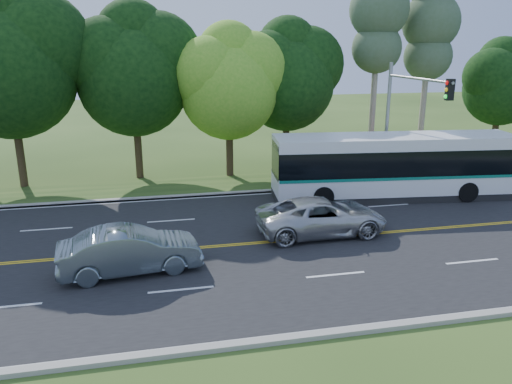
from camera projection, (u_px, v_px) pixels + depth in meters
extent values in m
plane|color=#2E4918|center=(317.00, 238.00, 21.25)|extent=(120.00, 120.00, 0.00)
cube|color=black|center=(317.00, 238.00, 21.25)|extent=(60.00, 14.00, 0.02)
cube|color=#9A978B|center=(276.00, 191.00, 27.94)|extent=(60.00, 0.30, 0.15)
cube|color=#9A978B|center=(396.00, 326.00, 14.53)|extent=(60.00, 0.30, 0.15)
cube|color=#2E4918|center=(269.00, 182.00, 29.68)|extent=(60.00, 4.00, 0.10)
cube|color=gold|center=(318.00, 239.00, 21.17)|extent=(57.00, 0.10, 0.00)
cube|color=gold|center=(317.00, 237.00, 21.32)|extent=(57.00, 0.10, 0.00)
cube|color=silver|center=(5.00, 307.00, 15.68)|extent=(2.20, 0.12, 0.00)
cube|color=silver|center=(181.00, 290.00, 16.77)|extent=(2.20, 0.12, 0.00)
cube|color=silver|center=(335.00, 275.00, 17.87)|extent=(2.20, 0.12, 0.00)
cube|color=silver|center=(472.00, 261.00, 18.96)|extent=(2.20, 0.12, 0.00)
cube|color=silver|center=(46.00, 229.00, 22.24)|extent=(2.20, 0.12, 0.00)
cube|color=silver|center=(171.00, 221.00, 23.33)|extent=(2.20, 0.12, 0.00)
cube|color=silver|center=(285.00, 213.00, 24.43)|extent=(2.20, 0.12, 0.00)
cube|color=silver|center=(388.00, 205.00, 25.52)|extent=(2.20, 0.12, 0.00)
cube|color=silver|center=(483.00, 199.00, 26.62)|extent=(2.20, 0.12, 0.00)
cube|color=silver|center=(277.00, 193.00, 27.67)|extent=(57.00, 0.12, 0.00)
cube|color=silver|center=(392.00, 322.00, 14.82)|extent=(57.00, 0.12, 0.00)
cylinder|color=#322416|center=(20.00, 154.00, 28.22)|extent=(0.44, 0.44, 3.96)
sphere|color=black|center=(9.00, 72.00, 26.94)|extent=(7.20, 7.20, 7.20)
sphere|color=black|center=(39.00, 45.00, 27.13)|extent=(5.76, 5.76, 5.76)
sphere|color=black|center=(6.00, 20.00, 26.56)|extent=(4.68, 4.68, 4.68)
cylinder|color=#322416|center=(138.00, 149.00, 30.50)|extent=(0.44, 0.44, 3.60)
sphere|color=black|center=(134.00, 80.00, 29.33)|extent=(6.60, 6.60, 6.60)
sphere|color=black|center=(158.00, 57.00, 29.53)|extent=(5.28, 5.28, 5.28)
sphere|color=black|center=(108.00, 60.00, 28.55)|extent=(4.95, 4.95, 4.95)
sphere|color=black|center=(133.00, 36.00, 29.02)|extent=(4.29, 4.29, 4.29)
cylinder|color=#322416|center=(230.00, 151.00, 30.71)|extent=(0.44, 0.44, 3.24)
sphere|color=#54A421|center=(229.00, 91.00, 29.67)|extent=(5.80, 5.80, 5.80)
sphere|color=#54A421|center=(249.00, 71.00, 29.88)|extent=(4.64, 4.64, 4.64)
sphere|color=#54A421|center=(209.00, 74.00, 28.96)|extent=(4.35, 4.35, 4.35)
sphere|color=#54A421|center=(229.00, 53.00, 29.45)|extent=(3.77, 3.77, 3.77)
cylinder|color=#322416|center=(286.00, 143.00, 32.89)|extent=(0.44, 0.44, 3.42)
sphere|color=black|center=(287.00, 84.00, 31.80)|extent=(6.00, 6.00, 6.00)
sphere|color=black|center=(306.00, 64.00, 32.01)|extent=(4.80, 4.80, 4.80)
sphere|color=black|center=(270.00, 67.00, 31.08)|extent=(4.50, 4.50, 4.50)
sphere|color=black|center=(287.00, 47.00, 31.56)|extent=(3.90, 3.90, 3.90)
cylinder|color=#9F9480|center=(374.00, 92.00, 33.17)|extent=(0.40, 0.40, 9.80)
sphere|color=#435A38|center=(377.00, 48.00, 32.37)|extent=(3.23, 3.23, 3.23)
sphere|color=#435A38|center=(379.00, 9.00, 31.70)|extent=(3.80, 3.80, 3.80)
cylinder|color=#9F9480|center=(424.00, 95.00, 34.54)|extent=(0.40, 0.40, 9.10)
sphere|color=#435A38|center=(428.00, 56.00, 33.80)|extent=(3.23, 3.23, 3.23)
sphere|color=#435A38|center=(431.00, 22.00, 33.17)|extent=(3.80, 3.80, 3.80)
cylinder|color=#322416|center=(494.00, 135.00, 36.59)|extent=(0.44, 0.44, 3.06)
sphere|color=black|center=(501.00, 89.00, 35.64)|extent=(5.20, 5.20, 5.20)
sphere|color=black|center=(491.00, 76.00, 34.98)|extent=(3.90, 3.90, 3.90)
sphere|color=black|center=(502.00, 61.00, 35.48)|extent=(3.38, 3.38, 3.38)
sphere|color=maroon|center=(321.00, 172.00, 29.33)|extent=(1.50, 1.50, 1.50)
sphere|color=maroon|center=(337.00, 171.00, 29.52)|extent=(1.50, 1.50, 1.50)
sphere|color=maroon|center=(353.00, 170.00, 29.72)|extent=(1.50, 1.50, 1.50)
sphere|color=maroon|center=(369.00, 169.00, 29.92)|extent=(1.50, 1.50, 1.50)
sphere|color=maroon|center=(384.00, 168.00, 30.12)|extent=(1.50, 1.50, 1.50)
sphere|color=maroon|center=(399.00, 167.00, 30.32)|extent=(1.50, 1.50, 1.50)
sphere|color=maroon|center=(414.00, 167.00, 30.52)|extent=(1.50, 1.50, 1.50)
sphere|color=maroon|center=(429.00, 166.00, 30.72)|extent=(1.50, 1.50, 1.50)
sphere|color=maroon|center=(444.00, 165.00, 30.92)|extent=(1.50, 1.50, 1.50)
cube|color=olive|center=(435.00, 178.00, 30.13)|extent=(3.50, 1.40, 0.40)
cylinder|color=gray|center=(387.00, 126.00, 28.40)|extent=(0.20, 0.20, 7.00)
cylinder|color=gray|center=(418.00, 79.00, 24.78)|extent=(0.14, 6.00, 0.14)
cube|color=black|center=(450.00, 90.00, 22.24)|extent=(0.32, 0.28, 0.95)
sphere|color=red|center=(447.00, 83.00, 22.13)|extent=(0.18, 0.18, 0.18)
sphere|color=yellow|center=(446.00, 90.00, 22.21)|extent=(0.18, 0.18, 0.18)
sphere|color=#19D833|center=(446.00, 97.00, 22.30)|extent=(0.18, 0.18, 0.18)
cube|color=white|center=(393.00, 181.00, 26.73)|extent=(13.01, 4.02, 1.06)
cube|color=black|center=(395.00, 159.00, 26.39)|extent=(12.95, 4.05, 1.32)
cube|color=white|center=(396.00, 141.00, 26.11)|extent=(13.01, 4.02, 0.59)
cube|color=#0C715C|center=(393.00, 172.00, 26.59)|extent=(12.95, 4.06, 0.15)
cube|color=black|center=(276.00, 160.00, 25.71)|extent=(0.32, 2.49, 1.82)
cube|color=#19E54C|center=(276.00, 140.00, 25.42)|extent=(0.22, 1.63, 0.23)
cube|color=black|center=(392.00, 193.00, 26.93)|extent=(13.00, 3.91, 0.37)
cylinder|color=black|center=(323.00, 197.00, 25.20)|extent=(1.09, 0.41, 1.07)
cylinder|color=black|center=(313.00, 183.00, 27.63)|extent=(1.09, 0.41, 1.07)
cylinder|color=black|center=(468.00, 192.00, 25.98)|extent=(1.09, 0.41, 1.07)
cylinder|color=black|center=(445.00, 179.00, 28.41)|extent=(1.09, 0.41, 1.07)
imported|color=slate|center=(130.00, 251.00, 17.87)|extent=(5.19, 2.33, 1.65)
imported|color=silver|center=(322.00, 216.00, 21.56)|extent=(5.69, 2.70, 1.57)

